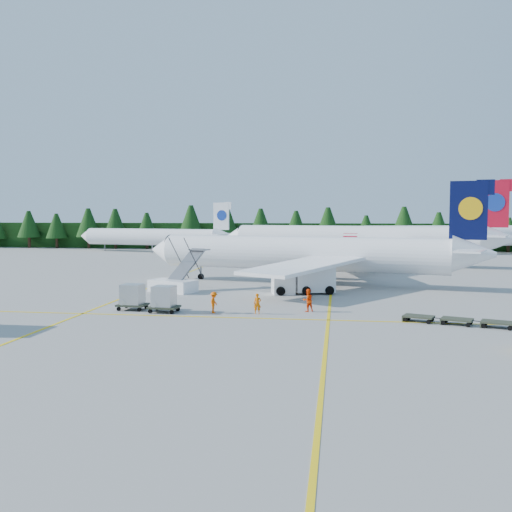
# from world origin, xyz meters

# --- Properties ---
(ground) EXTENTS (320.00, 320.00, 0.00)m
(ground) POSITION_xyz_m (0.00, 0.00, 0.00)
(ground) COLOR gray
(ground) RESTS_ON ground
(taxi_stripe_a) EXTENTS (0.25, 120.00, 0.01)m
(taxi_stripe_a) POSITION_xyz_m (-14.00, 20.00, 0.01)
(taxi_stripe_a) COLOR yellow
(taxi_stripe_a) RESTS_ON ground
(taxi_stripe_b) EXTENTS (0.25, 120.00, 0.01)m
(taxi_stripe_b) POSITION_xyz_m (6.00, 20.00, 0.01)
(taxi_stripe_b) COLOR yellow
(taxi_stripe_b) RESTS_ON ground
(taxi_stripe_cross) EXTENTS (80.00, 0.25, 0.01)m
(taxi_stripe_cross) POSITION_xyz_m (0.00, -6.00, 0.01)
(taxi_stripe_cross) COLOR yellow
(taxi_stripe_cross) RESTS_ON ground
(treeline_hedge) EXTENTS (220.00, 4.00, 6.00)m
(treeline_hedge) POSITION_xyz_m (0.00, 82.00, 3.00)
(treeline_hedge) COLOR black
(treeline_hedge) RESTS_ON ground
(airliner_navy) EXTENTS (39.37, 32.05, 11.60)m
(airliner_navy) POSITION_xyz_m (1.60, 16.72, 3.49)
(airliner_navy) COLOR white
(airliner_navy) RESTS_ON ground
(airliner_red) EXTENTS (44.48, 36.22, 13.09)m
(airliner_red) POSITION_xyz_m (8.26, 43.00, 3.94)
(airliner_red) COLOR white
(airliner_red) RESTS_ON ground
(airliner_far_left) EXTENTS (35.57, 10.12, 10.45)m
(airliner_far_left) POSITION_xyz_m (-34.15, 67.93, 3.28)
(airliner_far_left) COLOR white
(airliner_far_left) RESTS_ON ground
(airliner_far_right) EXTENTS (41.20, 12.60, 12.15)m
(airliner_far_right) POSITION_xyz_m (27.90, 70.19, 3.81)
(airliner_far_right) COLOR white
(airliner_far_right) RESTS_ON ground
(airstairs) EXTENTS (5.77, 7.38, 4.35)m
(airstairs) POSITION_xyz_m (-10.29, 8.13, 0.95)
(airstairs) COLOR white
(airstairs) RESTS_ON ground
(service_truck) EXTENTS (6.66, 3.80, 3.04)m
(service_truck) POSITION_xyz_m (3.20, 8.37, 1.50)
(service_truck) COLOR white
(service_truck) RESTS_ON ground
(dolly_train) EXTENTS (7.82, 3.65, 0.13)m
(dolly_train) POSITION_xyz_m (15.42, -6.46, 0.41)
(dolly_train) COLOR #313527
(dolly_train) RESTS_ON ground
(uld_pair) EXTENTS (5.52, 2.75, 1.84)m
(uld_pair) POSITION_xyz_m (-9.08, -3.99, 1.24)
(uld_pair) COLOR #313527
(uld_pair) RESTS_ON ground
(crew_a) EXTENTS (0.65, 0.45, 1.68)m
(crew_a) POSITION_xyz_m (0.21, -4.03, 0.84)
(crew_a) COLOR #E76504
(crew_a) RESTS_ON ground
(crew_b) EXTENTS (1.17, 1.10, 1.91)m
(crew_b) POSITION_xyz_m (4.23, -2.33, 0.96)
(crew_b) COLOR #FC3F05
(crew_b) RESTS_ON ground
(crew_c) EXTENTS (0.56, 0.77, 1.77)m
(crew_c) POSITION_xyz_m (-3.39, -4.16, 0.88)
(crew_c) COLOR #FF5B05
(crew_c) RESTS_ON ground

